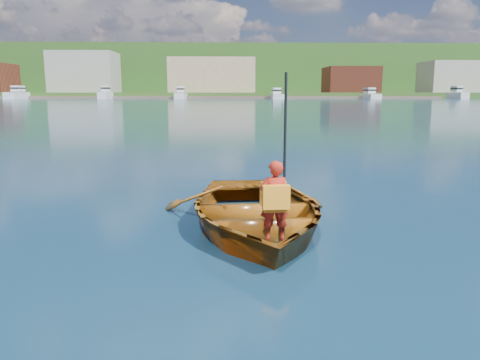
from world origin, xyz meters
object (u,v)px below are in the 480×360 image
rowboat (254,211)px  dock (194,98)px  marina_yachts (227,94)px  child_paddler (275,199)px

rowboat → dock: (-10.53, 147.50, 0.14)m
dock → marina_yachts: marina_yachts is taller
dock → marina_yachts: size_ratio=1.13×
marina_yachts → dock: bearing=156.2°
marina_yachts → child_paddler: bearing=-90.0°
dock → marina_yachts: bearing=-23.8°
rowboat → dock: dock is taller
child_paddler → dock: size_ratio=0.01×
child_paddler → marina_yachts: (-0.10, 143.69, 0.75)m
rowboat → marina_yachts: 142.80m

